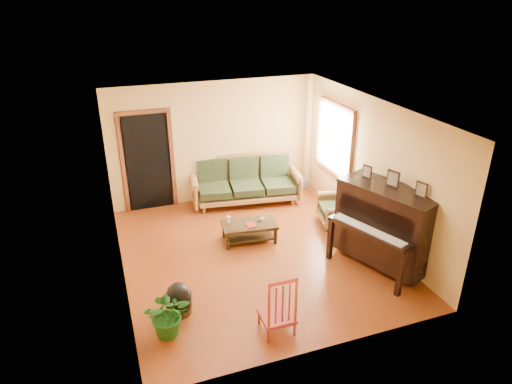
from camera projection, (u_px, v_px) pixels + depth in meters
name	position (u px, v px, depth m)	size (l,w,h in m)	color
floor	(255.00, 253.00, 8.12)	(5.00, 5.00, 0.00)	#63260D
doorway	(148.00, 163.00, 9.38)	(1.08, 0.16, 2.05)	black
window	(335.00, 139.00, 9.30)	(0.12, 1.36, 1.46)	white
sofa	(246.00, 181.00, 9.83)	(2.32, 0.97, 0.99)	olive
coffee_table	(249.00, 232.00, 8.45)	(0.99, 0.54, 0.36)	black
armchair	(337.00, 205.00, 8.96)	(0.78, 0.82, 0.82)	olive
piano	(385.00, 227.00, 7.52)	(0.95, 1.61, 1.43)	black
footstool	(179.00, 302.00, 6.59)	(0.38, 0.38, 0.37)	black
red_chair	(277.00, 302.00, 6.13)	(0.44, 0.48, 0.95)	maroon
leaning_frame	(291.00, 178.00, 10.56)	(0.43, 0.09, 0.57)	gold
ceramic_crock	(303.00, 184.00, 10.64)	(0.20, 0.20, 0.25)	#2E428C
potted_plant	(168.00, 314.00, 6.11)	(0.61, 0.53, 0.68)	#195317
book	(247.00, 226.00, 8.28)	(0.16, 0.22, 0.02)	maroon
candle	(228.00, 219.00, 8.39)	(0.07, 0.07, 0.13)	silver
glass_jar	(262.00, 219.00, 8.47)	(0.08, 0.08, 0.05)	silver
remote	(261.00, 221.00, 8.46)	(0.15, 0.04, 0.02)	black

